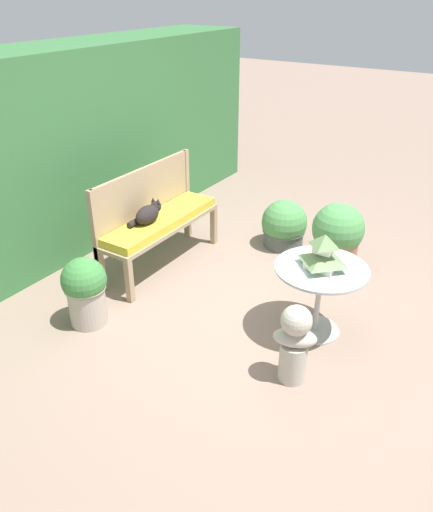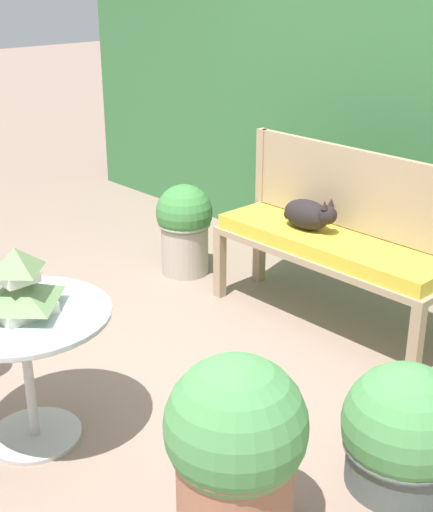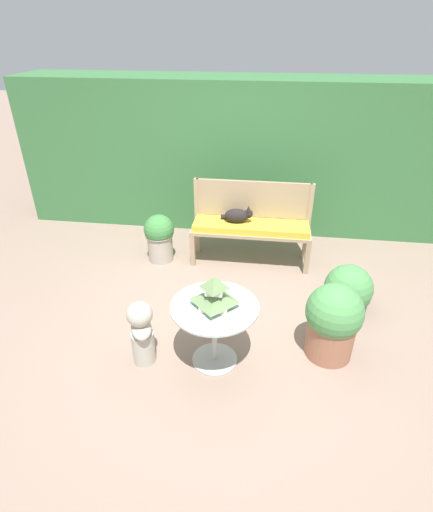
# 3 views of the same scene
# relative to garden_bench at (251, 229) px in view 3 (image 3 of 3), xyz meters

# --- Properties ---
(ground) EXTENTS (30.00, 30.00, 0.00)m
(ground) POSITION_rel_garden_bench_xyz_m (-0.22, -1.21, -0.47)
(ground) COLOR gray
(foliage_hedge_back) EXTENTS (6.40, 0.96, 2.10)m
(foliage_hedge_back) POSITION_rel_garden_bench_xyz_m (-0.22, 1.32, 0.58)
(foliage_hedge_back) COLOR #38703D
(foliage_hedge_back) RESTS_ON ground
(garden_bench) EXTENTS (1.49, 0.42, 0.56)m
(garden_bench) POSITION_rel_garden_bench_xyz_m (0.00, 0.00, 0.00)
(garden_bench) COLOR tan
(garden_bench) RESTS_ON ground
(bench_backrest) EXTENTS (1.49, 0.06, 1.04)m
(bench_backrest) POSITION_rel_garden_bench_xyz_m (-0.00, 0.19, 0.27)
(bench_backrest) COLOR tan
(bench_backrest) RESTS_ON ground
(cat) EXTENTS (0.41, 0.20, 0.21)m
(cat) POSITION_rel_garden_bench_xyz_m (-0.17, 0.01, 0.18)
(cat) COLOR black
(cat) RESTS_ON garden_bench
(patio_table) EXTENTS (0.76, 0.76, 0.63)m
(patio_table) POSITION_rel_garden_bench_xyz_m (-0.20, -1.82, 0.03)
(patio_table) COLOR #B7B7B2
(patio_table) RESTS_ON ground
(pagoda_birdhouse) EXTENTS (0.32, 0.32, 0.29)m
(pagoda_birdhouse) POSITION_rel_garden_bench_xyz_m (-0.20, -1.82, 0.28)
(pagoda_birdhouse) COLOR silver
(pagoda_birdhouse) RESTS_ON patio_table
(garden_bust) EXTENTS (0.29, 0.37, 0.65)m
(garden_bust) POSITION_rel_garden_bench_xyz_m (-0.85, -1.90, -0.13)
(garden_bust) COLOR #B7B2A3
(garden_bust) RESTS_ON ground
(potted_plant_path_edge) EXTENTS (0.51, 0.51, 0.54)m
(potted_plant_path_edge) POSITION_rel_garden_bench_xyz_m (1.10, -0.88, -0.23)
(potted_plant_path_edge) COLOR #4C5651
(potted_plant_path_edge) RESTS_ON ground
(potted_plant_bench_left) EXTENTS (0.52, 0.52, 0.75)m
(potted_plant_bench_left) POSITION_rel_garden_bench_xyz_m (0.85, -1.58, -0.08)
(potted_plant_bench_left) COLOR #9E664C
(potted_plant_bench_left) RESTS_ON ground
(potted_plant_hedge_corner) EXTENTS (0.39, 0.39, 0.63)m
(potted_plant_hedge_corner) POSITION_rel_garden_bench_xyz_m (-1.16, -0.09, -0.14)
(potted_plant_hedge_corner) COLOR #ADA393
(potted_plant_hedge_corner) RESTS_ON ground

